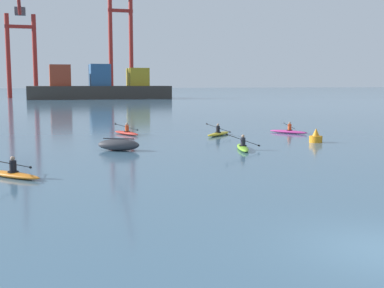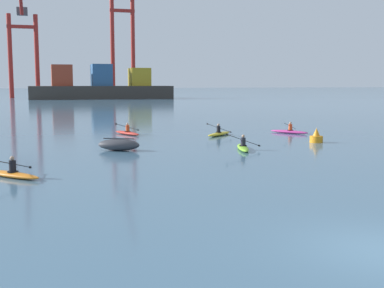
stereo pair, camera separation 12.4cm
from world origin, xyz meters
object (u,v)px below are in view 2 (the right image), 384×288
object	(u,v)px
gantry_crane_west	(23,38)
kayak_magenta	(289,131)
gantry_crane_west_mid	(123,29)
channel_buoy	(316,137)
kayak_red	(127,132)
kayak_yellow	(219,133)
container_barge	(101,87)
kayak_lime	(243,147)
kayak_orange	(11,174)
capsized_dinghy	(119,145)

from	to	relation	value
gantry_crane_west	kayak_magenta	xyz separation A→B (m)	(23.82, -106.73, -15.93)
gantry_crane_west_mid	kayak_magenta	bearing A→B (deg)	-91.91
channel_buoy	kayak_red	distance (m)	14.78
kayak_yellow	gantry_crane_west	bearing A→B (deg)	99.41
container_barge	kayak_red	distance (m)	92.15
kayak_lime	gantry_crane_west	bearing A→B (deg)	98.07
kayak_orange	kayak_red	bearing A→B (deg)	64.82
kayak_magenta	gantry_crane_west	bearing A→B (deg)	102.58
gantry_crane_west	kayak_lime	size ratio (longest dim) A/B	9.38
gantry_crane_west_mid	kayak_red	distance (m)	109.45
kayak_lime	kayak_magenta	world-z (taller)	kayak_lime
kayak_orange	kayak_magenta	size ratio (longest dim) A/B	0.92
capsized_dinghy	kayak_lime	size ratio (longest dim) A/B	0.82
gantry_crane_west	capsized_dinghy	world-z (taller)	gantry_crane_west
kayak_lime	capsized_dinghy	bearing A→B (deg)	165.73
gantry_crane_west	kayak_lime	distance (m)	117.22
gantry_crane_west	kayak_lime	xyz separation A→B (m)	(16.30, -114.99, -15.93)
kayak_yellow	kayak_magenta	bearing A→B (deg)	0.27
capsized_dinghy	kayak_orange	size ratio (longest dim) A/B	0.97
channel_buoy	container_barge	bearing A→B (deg)	91.93
kayak_magenta	kayak_red	bearing A→B (deg)	167.60
container_barge	gantry_crane_west	size ratio (longest dim) A/B	1.13
capsized_dinghy	kayak_red	xyz separation A→B (m)	(2.02, 9.21, -0.18)
kayak_orange	capsized_dinghy	bearing A→B (deg)	51.85
container_barge	kayak_orange	xyz separation A→B (m)	(-16.10, -108.28, -2.83)
container_barge	capsized_dinghy	xyz separation A→B (m)	(-10.33, -100.94, -2.65)
capsized_dinghy	channel_buoy	world-z (taller)	channel_buoy
channel_buoy	kayak_orange	distance (m)	20.91
kayak_orange	gantry_crane_west_mid	bearing A→B (deg)	78.81
kayak_lime	kayak_yellow	distance (m)	8.34
gantry_crane_west_mid	kayak_yellow	distance (m)	111.43
channel_buoy	kayak_yellow	size ratio (longest dim) A/B	0.34
kayak_red	capsized_dinghy	bearing A→B (deg)	-102.34
capsized_dinghy	kayak_yellow	size ratio (longest dim) A/B	0.97
gantry_crane_west_mid	capsized_dinghy	xyz separation A→B (m)	(-18.55, -115.63, -19.32)
gantry_crane_west_mid	capsized_dinghy	distance (m)	118.69
gantry_crane_west_mid	kayak_lime	world-z (taller)	gantry_crane_west_mid
capsized_dinghy	channel_buoy	bearing A→B (deg)	0.88
container_barge	kayak_yellow	bearing A→B (deg)	-90.94
kayak_lime	kayak_yellow	bearing A→B (deg)	80.36
gantry_crane_west_mid	kayak_magenta	size ratio (longest dim) A/B	12.54
container_barge	gantry_crane_west	world-z (taller)	gantry_crane_west
gantry_crane_west_mid	gantry_crane_west	bearing A→B (deg)	-174.76
kayak_yellow	kayak_magenta	world-z (taller)	kayak_magenta
kayak_magenta	kayak_lime	bearing A→B (deg)	-132.32
gantry_crane_west_mid	kayak_yellow	world-z (taller)	gantry_crane_west_mid
capsized_dinghy	kayak_orange	distance (m)	9.34
channel_buoy	kayak_orange	world-z (taller)	channel_buoy
gantry_crane_west	gantry_crane_west_mid	size ratio (longest dim) A/B	0.81
container_barge	capsized_dinghy	distance (m)	101.50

